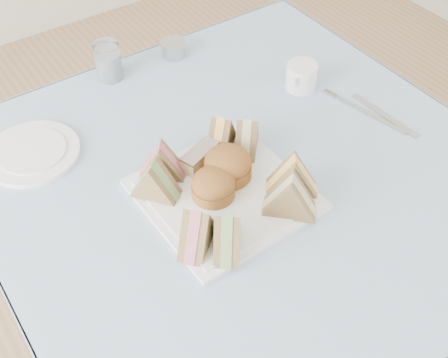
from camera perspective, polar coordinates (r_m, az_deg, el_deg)
floor at (r=1.77m, az=1.49°, el=-16.46°), size 4.00×4.00×0.00m
table at (r=1.45m, az=1.77°, el=-9.72°), size 0.90×0.90×0.74m
tablecloth at (r=1.16m, az=2.18°, el=0.68°), size 1.02×1.02×0.01m
serving_plate at (r=1.10m, az=0.00°, el=-1.58°), size 0.31×0.31×0.01m
sandwich_fl_a at (r=0.99m, az=-2.76°, el=-4.90°), size 0.11×0.10×0.09m
sandwich_fl_b at (r=0.98m, az=0.33°, el=-5.36°), size 0.09×0.10×0.09m
sandwich_fr_a at (r=1.08m, az=7.01°, el=0.47°), size 0.11×0.10×0.09m
sandwich_fr_b at (r=1.04m, az=6.78°, el=-1.58°), size 0.11×0.11×0.09m
sandwich_bl_a at (r=1.07m, az=-7.05°, el=-0.03°), size 0.09×0.10×0.09m
sandwich_bl_b at (r=1.11m, az=-6.36°, el=1.90°), size 0.10×0.09×0.08m
sandwich_br_a at (r=1.16m, az=2.35°, el=4.48°), size 0.09×0.10×0.08m
sandwich_br_b at (r=1.16m, az=-0.28°, el=4.75°), size 0.10×0.09×0.08m
scone_left at (r=1.07m, az=-1.10°, el=-0.66°), size 0.10×0.10×0.06m
scone_right at (r=1.11m, az=0.38°, el=1.46°), size 0.13×0.13×0.06m
pastry_slice at (r=1.14m, az=-2.46°, el=2.19°), size 0.09×0.06×0.04m
side_plate at (r=1.25m, az=-18.88°, el=2.54°), size 0.26×0.26×0.01m
water_glass at (r=1.40m, az=-11.69°, el=11.65°), size 0.08×0.08×0.09m
tea_strainer at (r=1.48m, az=-5.17°, el=12.98°), size 0.08×0.08×0.04m
knife at (r=1.34m, az=16.00°, el=6.25°), size 0.02×0.19×0.00m
fork at (r=1.33m, az=14.64°, el=6.36°), size 0.05×0.19×0.00m
creamer_jug at (r=1.36m, az=7.87°, el=10.29°), size 0.10×0.10×0.06m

